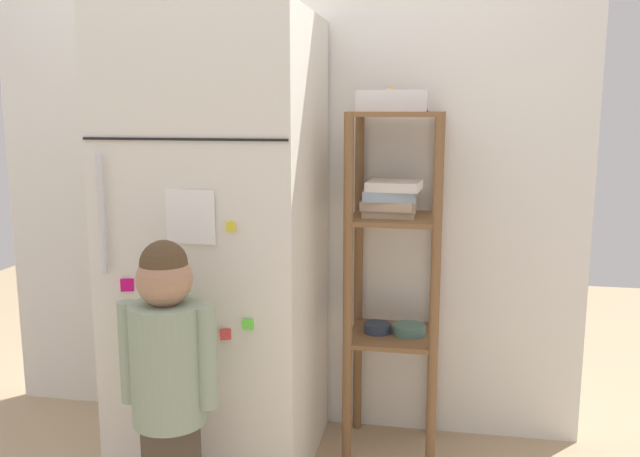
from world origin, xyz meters
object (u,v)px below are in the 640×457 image
refrigerator (221,246)px  pantry_shelf_unit (394,247)px  fruit_bin (391,102)px  child_standing (168,363)px

refrigerator → pantry_shelf_unit: refrigerator is taller
pantry_shelf_unit → fruit_bin: (-0.02, 0.01, 0.55)m
refrigerator → fruit_bin: size_ratio=6.61×
child_standing → fruit_bin: bearing=49.0°
child_standing → pantry_shelf_unit: (0.63, 0.70, 0.25)m
pantry_shelf_unit → refrigerator: bearing=-165.5°
refrigerator → fruit_bin: refrigerator is taller
fruit_bin → pantry_shelf_unit: bearing=-30.9°
refrigerator → fruit_bin: (0.62, 0.18, 0.54)m
child_standing → fruit_bin: 1.23m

